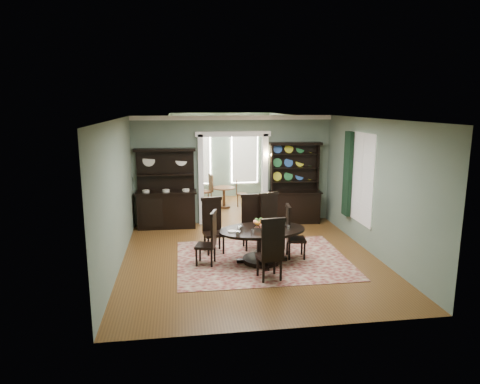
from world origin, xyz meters
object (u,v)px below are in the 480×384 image
Objects in this scene: dining_table at (262,239)px; parlor_table at (224,194)px; sideboard at (166,200)px; welsh_dresser at (295,194)px.

dining_table reaches higher than parlor_table.
dining_table is 5.00m from parlor_table.
dining_table is 2.73× the size of parlor_table.
welsh_dresser is (3.58, 0.00, 0.07)m from sideboard.
sideboard is at bearing -175.99° from welsh_dresser.
sideboard is at bearing -131.61° from parlor_table.
welsh_dresser reaches higher than dining_table.
parlor_table is (-1.80, 2.00, -0.39)m from welsh_dresser.
dining_table is 3.63m from sideboard.
dining_table is at bearing -54.16° from sideboard.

